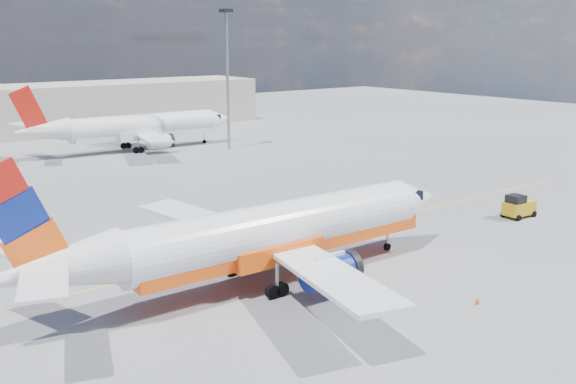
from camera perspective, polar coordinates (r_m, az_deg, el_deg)
ground at (r=49.40m, az=3.97°, el=-4.91°), size 240.00×240.00×0.00m
taxi_line at (r=51.56m, az=1.76°, el=-4.08°), size 70.00×0.15×0.01m
terminal_main at (r=116.37m, az=-19.39°, el=7.05°), size 70.00×14.00×8.00m
main_jet at (r=41.34m, az=-1.86°, el=-3.70°), size 33.22×26.30×10.08m
second_jet at (r=93.70m, az=-13.28°, el=5.60°), size 32.25×25.50×9.78m
gse_tug at (r=60.67m, az=19.80°, el=-1.22°), size 3.01×1.93×2.10m
traffic_cone at (r=40.58m, az=16.48°, el=-9.31°), size 0.35×0.35×0.48m
floodlight_mast at (r=91.97m, az=-5.42°, el=11.04°), size 1.42×1.42×19.51m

